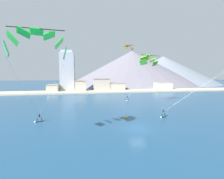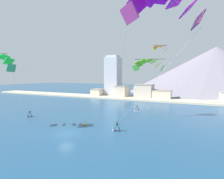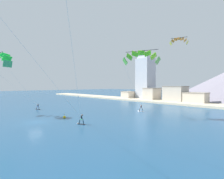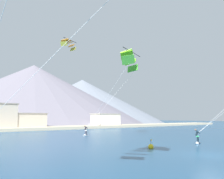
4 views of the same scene
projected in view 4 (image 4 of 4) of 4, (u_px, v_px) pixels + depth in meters
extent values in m
plane|color=navy|center=(209.00, 155.00, 20.66)|extent=(400.00, 400.00, 0.00)
cube|color=black|center=(198.00, 143.00, 29.55)|extent=(1.50, 0.96, 0.07)
cylinder|color=#14232D|center=(198.00, 140.00, 29.95)|extent=(0.28, 0.21, 0.76)
cylinder|color=#14232D|center=(197.00, 140.00, 29.24)|extent=(0.28, 0.21, 0.76)
cube|color=#33B266|center=(198.00, 136.00, 29.64)|extent=(0.35, 0.39, 0.12)
cylinder|color=#14232D|center=(197.00, 133.00, 29.71)|extent=(0.36, 0.46, 0.65)
cylinder|color=#14232D|center=(198.00, 132.00, 29.80)|extent=(0.29, 0.54, 0.42)
cylinder|color=#14232D|center=(197.00, 132.00, 29.58)|extent=(0.29, 0.54, 0.42)
cylinder|color=black|center=(199.00, 132.00, 29.61)|extent=(0.49, 0.23, 0.03)
sphere|color=brown|center=(196.00, 130.00, 29.81)|extent=(0.23, 0.23, 0.23)
cone|color=white|center=(197.00, 143.00, 28.78)|extent=(0.42, 0.45, 0.36)
cube|color=white|center=(86.00, 135.00, 42.78)|extent=(1.41, 1.22, 0.07)
cylinder|color=#231E28|center=(87.00, 133.00, 43.21)|extent=(0.28, 0.25, 0.76)
cylinder|color=#231E28|center=(85.00, 133.00, 42.44)|extent=(0.28, 0.25, 0.76)
cube|color=white|center=(86.00, 131.00, 42.87)|extent=(0.39, 0.40, 0.12)
cylinder|color=#231E28|center=(86.00, 129.00, 42.92)|extent=(0.43, 0.47, 0.65)
cylinder|color=#231E28|center=(86.00, 127.00, 43.04)|extent=(0.40, 0.49, 0.42)
cylinder|color=#231E28|center=(86.00, 127.00, 42.80)|extent=(0.40, 0.49, 0.42)
cylinder|color=black|center=(87.00, 128.00, 42.89)|extent=(0.43, 0.34, 0.03)
sphere|color=#9E7051|center=(85.00, 126.00, 43.00)|extent=(0.23, 0.23, 0.23)
cone|color=white|center=(84.00, 135.00, 41.94)|extent=(0.46, 0.47, 0.36)
cube|color=green|center=(133.00, 68.00, 46.11)|extent=(1.47, 2.33, 1.61)
cube|color=#7EE31C|center=(130.00, 62.00, 45.38)|extent=(1.85, 2.45, 1.47)
cube|color=#7EE31C|center=(129.00, 57.00, 44.31)|extent=(2.15, 2.48, 1.16)
cube|color=#7EE31C|center=(127.00, 54.00, 43.01)|extent=(2.34, 2.43, 0.72)
cube|color=#7EE31C|center=(127.00, 53.00, 41.63)|extent=(2.42, 2.28, 1.16)
cube|color=#7EE31C|center=(127.00, 55.00, 40.33)|extent=(2.40, 2.04, 1.47)
cube|color=green|center=(128.00, 60.00, 39.26)|extent=(2.24, 1.75, 1.61)
cylinder|color=black|center=(132.00, 52.00, 42.88)|extent=(6.84, 2.63, 0.10)
cylinder|color=silver|center=(111.00, 99.00, 44.60)|extent=(7.85, 3.84, 10.20)
cylinder|color=silver|center=(107.00, 97.00, 40.87)|extent=(1.82, 8.54, 10.20)
cylinder|color=silver|center=(47.00, 62.00, 13.74)|extent=(6.29, 8.60, 9.75)
cube|color=#9A9D31|center=(73.00, 49.00, 59.03)|extent=(1.03, 1.60, 1.02)
cube|color=orange|center=(71.00, 46.00, 58.59)|extent=(1.28, 1.69, 0.92)
cube|color=orange|center=(70.00, 43.00, 57.92)|extent=(1.46, 1.72, 0.70)
cube|color=orange|center=(68.00, 41.00, 57.09)|extent=(1.56, 1.72, 0.39)
cube|color=orange|center=(66.00, 40.00, 56.20)|extent=(1.60, 1.66, 0.70)
cube|color=orange|center=(65.00, 41.00, 55.38)|extent=(1.56, 1.54, 0.92)
cube|color=#9A9D31|center=(64.00, 44.00, 54.71)|extent=(1.41, 1.39, 1.02)
cylinder|color=black|center=(70.00, 40.00, 56.92)|extent=(4.42, 1.73, 0.10)
sphere|color=yellow|center=(151.00, 147.00, 25.00)|extent=(0.56, 0.56, 0.56)
cylinder|color=black|center=(151.00, 142.00, 25.05)|extent=(0.04, 0.04, 0.44)
cube|color=yellow|center=(151.00, 140.00, 25.13)|extent=(0.18, 0.01, 0.12)
cube|color=beige|center=(5.00, 129.00, 58.16)|extent=(180.00, 10.00, 0.70)
cube|color=silver|center=(106.00, 121.00, 82.50)|extent=(8.70, 5.11, 4.10)
cube|color=#99958B|center=(106.00, 114.00, 82.75)|extent=(9.05, 5.32, 0.30)
cube|color=beige|center=(27.00, 122.00, 65.64)|extent=(9.06, 5.20, 3.98)
cube|color=gray|center=(27.00, 114.00, 65.88)|extent=(9.42, 5.40, 0.30)
cone|color=slate|center=(33.00, 94.00, 124.23)|extent=(110.67, 110.67, 29.40)
cone|color=slate|center=(82.00, 101.00, 151.45)|extent=(98.31, 98.31, 26.10)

